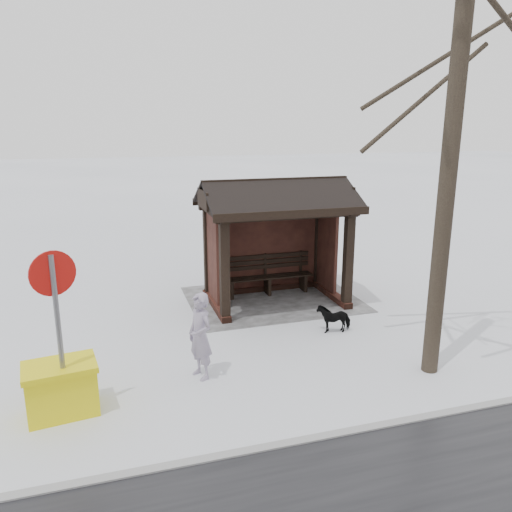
# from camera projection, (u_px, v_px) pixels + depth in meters

# --- Properties ---
(ground) EXTENTS (120.00, 120.00, 0.00)m
(ground) POSITION_uv_depth(u_px,v_px,m) (275.00, 302.00, 12.50)
(ground) COLOR silver
(ground) RESTS_ON ground
(kerb) EXTENTS (120.00, 0.15, 0.06)m
(kerb) POSITION_uv_depth(u_px,v_px,m) (396.00, 423.00, 7.41)
(kerb) COLOR gray
(kerb) RESTS_ON ground
(trampled_patch) EXTENTS (4.20, 3.20, 0.02)m
(trampled_patch) POSITION_uv_depth(u_px,v_px,m) (273.00, 299.00, 12.68)
(trampled_patch) COLOR #949499
(trampled_patch) RESTS_ON ground
(bus_shelter) EXTENTS (3.60, 2.40, 3.09)m
(bus_shelter) POSITION_uv_depth(u_px,v_px,m) (274.00, 216.00, 12.09)
(bus_shelter) COLOR #321A12
(bus_shelter) RESTS_ON ground
(pedestrian) EXTENTS (0.56, 0.66, 1.55)m
(pedestrian) POSITION_uv_depth(u_px,v_px,m) (200.00, 336.00, 8.60)
(pedestrian) COLOR #92869E
(pedestrian) RESTS_ON ground
(dog) EXTENTS (0.72, 0.37, 0.59)m
(dog) POSITION_uv_depth(u_px,v_px,m) (334.00, 318.00, 10.69)
(dog) COLOR black
(dog) RESTS_ON ground
(grit_bin) EXTENTS (1.15, 0.86, 0.82)m
(grit_bin) POSITION_uv_depth(u_px,v_px,m) (62.00, 388.00, 7.59)
(grit_bin) COLOR yellow
(grit_bin) RESTS_ON ground
(road_sign) EXTENTS (0.62, 0.29, 2.60)m
(road_sign) POSITION_uv_depth(u_px,v_px,m) (56.00, 302.00, 7.14)
(road_sign) COLOR slate
(road_sign) RESTS_ON ground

